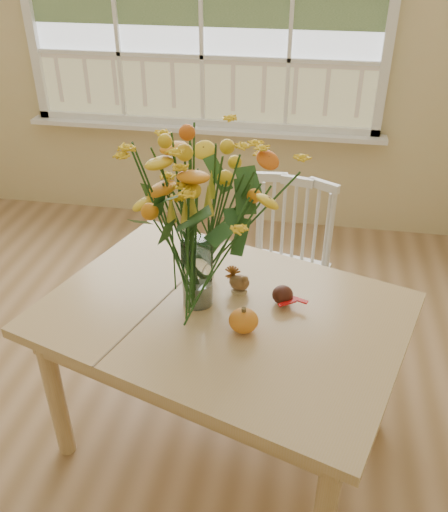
# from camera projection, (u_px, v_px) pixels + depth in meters

# --- Properties ---
(floor) EXTENTS (4.00, 4.50, 0.01)m
(floor) POSITION_uv_depth(u_px,v_px,m) (94.00, 472.00, 2.19)
(floor) COLOR #957148
(floor) RESTS_ON ground
(wall_back) EXTENTS (4.00, 0.02, 2.70)m
(wall_back) POSITION_uv_depth(u_px,v_px,m) (202.00, 22.00, 3.35)
(wall_back) COLOR beige
(wall_back) RESTS_ON floor
(dining_table) EXTENTS (1.49, 1.26, 0.68)m
(dining_table) POSITION_uv_depth(u_px,v_px,m) (223.00, 329.00, 2.02)
(dining_table) COLOR tan
(dining_table) RESTS_ON floor
(windsor_chair) EXTENTS (0.47, 0.46, 0.86)m
(windsor_chair) POSITION_uv_depth(u_px,v_px,m) (287.00, 258.00, 2.64)
(windsor_chair) COLOR white
(windsor_chair) RESTS_ON floor
(flower_vase) EXTENTS (0.53, 0.53, 0.63)m
(flower_vase) POSITION_uv_depth(u_px,v_px,m) (195.00, 210.00, 1.81)
(flower_vase) COLOR white
(flower_vase) RESTS_ON dining_table
(pumpkin) EXTENTS (0.10, 0.10, 0.08)m
(pumpkin) POSITION_uv_depth(u_px,v_px,m) (244.00, 322.00, 1.85)
(pumpkin) COLOR orange
(pumpkin) RESTS_ON dining_table
(turkey_figurine) EXTENTS (0.08, 0.06, 0.10)m
(turkey_figurine) POSITION_uv_depth(u_px,v_px,m) (239.00, 283.00, 2.05)
(turkey_figurine) COLOR #CCB78C
(turkey_figurine) RESTS_ON dining_table
(dark_gourd) EXTENTS (0.12, 0.08, 0.07)m
(dark_gourd) POSITION_uv_depth(u_px,v_px,m) (283.00, 296.00, 1.99)
(dark_gourd) COLOR #38160F
(dark_gourd) RESTS_ON dining_table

